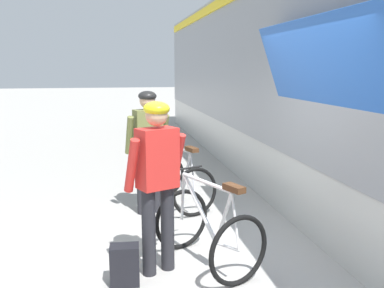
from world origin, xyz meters
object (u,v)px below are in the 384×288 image
(cyclist_near_in_red, at_px, (157,173))
(cyclist_far_in_olive, at_px, (148,141))
(train_car, at_px, (380,75))
(bicycle_far_silver, at_px, (179,181))
(backpack_on_platform, at_px, (125,265))
(bicycle_near_white, at_px, (208,230))

(cyclist_near_in_red, relative_size, cyclist_far_in_olive, 1.00)
(train_car, height_order, bicycle_far_silver, train_car)
(cyclist_far_in_olive, distance_m, backpack_on_platform, 2.24)
(bicycle_far_silver, bearing_deg, bicycle_near_white, -89.90)
(train_car, height_order, cyclist_near_in_red, train_car)
(bicycle_far_silver, bearing_deg, train_car, -10.06)
(bicycle_far_silver, xyz_separation_m, backpack_on_platform, (-0.88, -2.22, -0.20))
(train_car, relative_size, bicycle_near_white, 16.30)
(train_car, relative_size, cyclist_near_in_red, 11.68)
(train_car, bearing_deg, bicycle_far_silver, 169.94)
(cyclist_near_in_red, relative_size, backpack_on_platform, 4.40)
(train_car, distance_m, bicycle_far_silver, 3.32)
(train_car, distance_m, backpack_on_platform, 4.49)
(cyclist_far_in_olive, height_order, bicycle_near_white, cyclist_far_in_olive)
(train_car, xyz_separation_m, backpack_on_platform, (-3.76, -1.71, -1.77))
(cyclist_near_in_red, bearing_deg, bicycle_near_white, 3.66)
(cyclist_near_in_red, xyz_separation_m, bicycle_far_silver, (0.53, 2.02, -0.65))
(cyclist_near_in_red, bearing_deg, backpack_on_platform, -149.22)
(cyclist_near_in_red, bearing_deg, bicycle_far_silver, 75.33)
(train_car, height_order, cyclist_far_in_olive, train_car)
(backpack_on_platform, bearing_deg, train_car, 27.88)
(train_car, xyz_separation_m, bicycle_far_silver, (-2.88, 0.51, -1.56))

